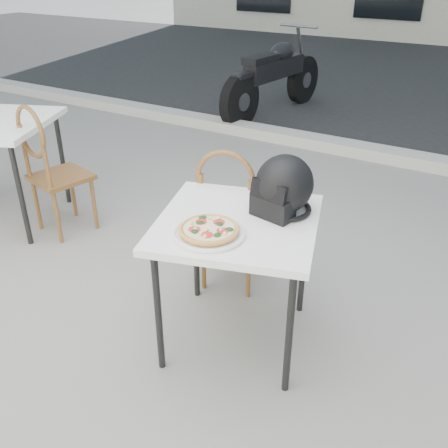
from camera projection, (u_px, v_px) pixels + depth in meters
The scene contains 10 objects.
ground at pixel (171, 293), 3.13m from camera, with size 80.00×80.00×0.00m, color gray.
street_asphalt at pixel (418, 80), 8.40m from camera, with size 30.00×8.00×0.00m, color black.
curb at pixel (337, 146), 5.36m from camera, with size 30.00×0.25×0.12m, color #ACAAA1.
cafe_table_main at pixel (237, 232), 2.46m from camera, with size 0.96×0.96×0.73m.
plate at pixel (209, 233), 2.29m from camera, with size 0.36×0.36×0.02m.
pizza at pixel (209, 229), 2.28m from camera, with size 0.30×0.30×0.03m.
helmet at pixel (283, 188), 2.45m from camera, with size 0.34×0.35×0.29m.
cafe_chair_main at pixel (230, 212), 2.96m from camera, with size 0.43×0.43×0.95m.
cafe_chair_side at pixel (49, 164), 3.56m from camera, with size 0.46×0.46×1.00m.
motorcycle at pixel (274, 78), 6.42m from camera, with size 0.56×2.14×1.06m.
Camera 1 is at (1.59, -2.00, 1.87)m, focal length 40.00 mm.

